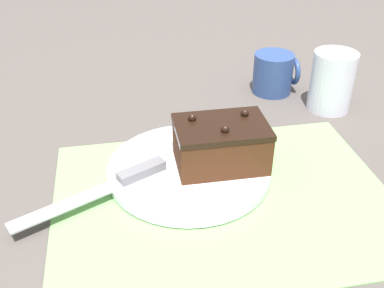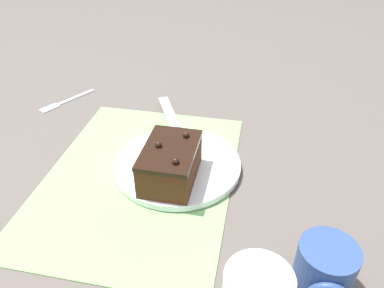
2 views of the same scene
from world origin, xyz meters
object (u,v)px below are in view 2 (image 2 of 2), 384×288
object	(u,v)px
chocolate_cake	(170,163)
dessert_fork	(64,102)
serving_knife	(176,129)
cake_plate	(178,165)
coffee_mug	(324,271)

from	to	relation	value
chocolate_cake	dessert_fork	xyz separation A→B (m)	(-0.24, -0.33, -0.05)
chocolate_cake	serving_knife	distance (m)	0.15
cake_plate	dessert_fork	size ratio (longest dim) A/B	1.73
coffee_mug	serving_knife	bearing A→B (deg)	-139.42
cake_plate	chocolate_cake	xyz separation A→B (m)	(0.05, -0.00, 0.04)
cake_plate	chocolate_cake	size ratio (longest dim) A/B	1.81
chocolate_cake	dessert_fork	distance (m)	0.42
cake_plate	dessert_fork	xyz separation A→B (m)	(-0.20, -0.34, -0.01)
cake_plate	chocolate_cake	bearing A→B (deg)	-1.73
cake_plate	dessert_fork	bearing A→B (deg)	-120.34
serving_knife	chocolate_cake	bearing A→B (deg)	-106.55
cake_plate	serving_knife	size ratio (longest dim) A/B	1.13
serving_knife	coffee_mug	world-z (taller)	coffee_mug
chocolate_cake	serving_knife	size ratio (longest dim) A/B	0.63
coffee_mug	dessert_fork	world-z (taller)	coffee_mug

